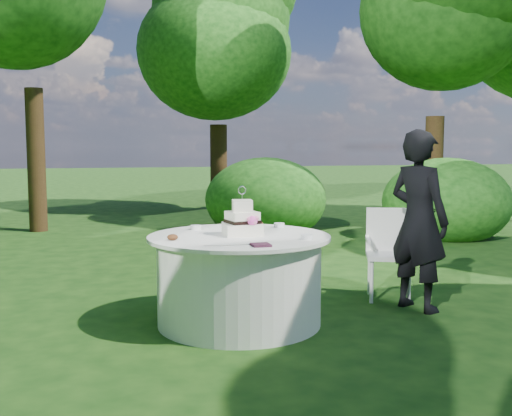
# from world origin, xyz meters

# --- Properties ---
(ground) EXTENTS (80.00, 80.00, 0.00)m
(ground) POSITION_xyz_m (0.00, 0.00, 0.00)
(ground) COLOR #13390F
(ground) RESTS_ON ground
(napkins) EXTENTS (0.14, 0.14, 0.02)m
(napkins) POSITION_xyz_m (0.02, -0.59, 0.78)
(napkins) COLOR #4A1F35
(napkins) RESTS_ON table
(feather_plume) EXTENTS (0.48, 0.07, 0.01)m
(feather_plume) POSITION_xyz_m (-0.16, -0.48, 0.78)
(feather_plume) COLOR silver
(feather_plume) RESTS_ON table
(guest) EXTENTS (0.60, 0.72, 1.68)m
(guest) POSITION_xyz_m (1.72, -0.01, 0.84)
(guest) COLOR black
(guest) RESTS_ON ground
(table) EXTENTS (1.56, 1.56, 0.77)m
(table) POSITION_xyz_m (0.00, 0.00, 0.39)
(table) COLOR white
(table) RESTS_ON ground
(cake) EXTENTS (0.32, 0.34, 0.42)m
(cake) POSITION_xyz_m (0.03, 0.01, 0.88)
(cake) COLOR white
(cake) RESTS_ON table
(chair) EXTENTS (0.58, 0.58, 0.90)m
(chair) POSITION_xyz_m (1.67, 0.47, 0.52)
(chair) COLOR silver
(chair) RESTS_ON ground
(votives) EXTENTS (0.88, 0.92, 0.04)m
(votives) POSITION_xyz_m (0.22, 0.16, 0.79)
(votives) COLOR white
(votives) RESTS_ON table
(petal_cups) EXTENTS (0.99, 0.69, 0.05)m
(petal_cups) POSITION_xyz_m (-0.14, 0.18, 0.79)
(petal_cups) COLOR #562D16
(petal_cups) RESTS_ON table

